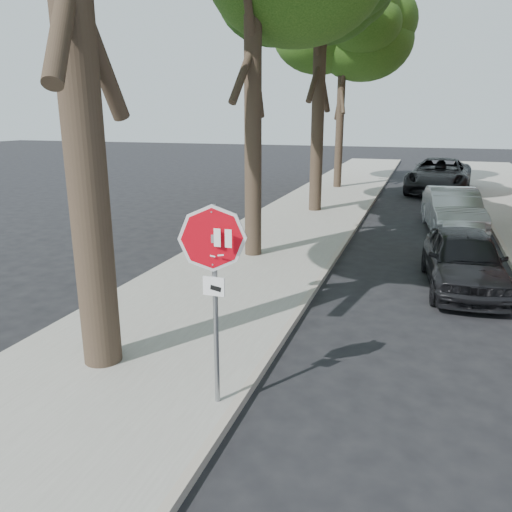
{
  "coord_description": "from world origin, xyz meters",
  "views": [
    {
      "loc": [
        1.61,
        -5.31,
        3.72
      ],
      "look_at": [
        -0.27,
        0.31,
        2.05
      ],
      "focal_mm": 35.0,
      "sensor_mm": 36.0,
      "label": 1
    }
  ],
  "objects_px": {
    "car_a": "(464,259)",
    "car_b": "(452,210)",
    "stop_sign": "(214,268)",
    "car_d": "(439,176)",
    "tree_far": "(343,42)"
  },
  "relations": [
    {
      "from": "car_b",
      "to": "car_d",
      "type": "relative_size",
      "value": 0.71
    },
    {
      "from": "car_b",
      "to": "car_d",
      "type": "xyz_separation_m",
      "value": [
        -0.28,
        9.2,
        0.14
      ]
    },
    {
      "from": "stop_sign",
      "to": "tree_far",
      "type": "height_order",
      "value": "tree_far"
    },
    {
      "from": "stop_sign",
      "to": "car_b",
      "type": "bearing_deg",
      "value": 74.83
    },
    {
      "from": "stop_sign",
      "to": "tree_far",
      "type": "bearing_deg",
      "value": 95.46
    },
    {
      "from": "stop_sign",
      "to": "car_b",
      "type": "xyz_separation_m",
      "value": [
        3.3,
        12.16,
        -1.24
      ]
    },
    {
      "from": "stop_sign",
      "to": "car_d",
      "type": "xyz_separation_m",
      "value": [
        3.02,
        21.36,
        -1.1
      ]
    },
    {
      "from": "car_b",
      "to": "tree_far",
      "type": "bearing_deg",
      "value": 113.72
    },
    {
      "from": "stop_sign",
      "to": "car_b",
      "type": "height_order",
      "value": "stop_sign"
    },
    {
      "from": "stop_sign",
      "to": "car_d",
      "type": "bearing_deg",
      "value": 81.95
    },
    {
      "from": "car_b",
      "to": "stop_sign",
      "type": "bearing_deg",
      "value": -112.1
    },
    {
      "from": "tree_far",
      "to": "car_b",
      "type": "height_order",
      "value": "tree_far"
    },
    {
      "from": "stop_sign",
      "to": "tree_far",
      "type": "relative_size",
      "value": 0.28
    },
    {
      "from": "car_a",
      "to": "car_b",
      "type": "height_order",
      "value": "car_b"
    },
    {
      "from": "stop_sign",
      "to": "car_a",
      "type": "bearing_deg",
      "value": 61.91
    }
  ]
}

